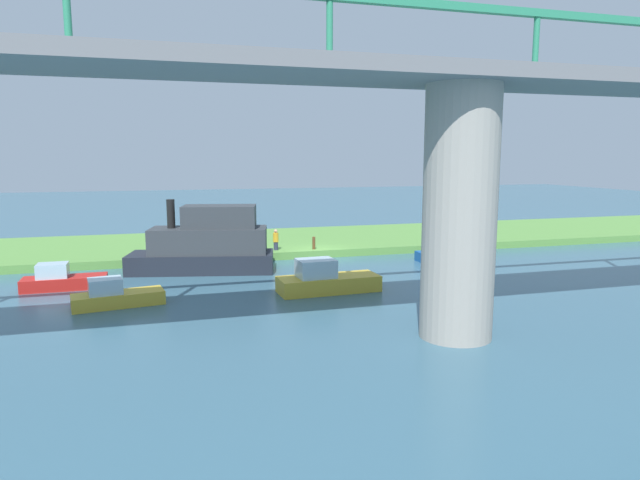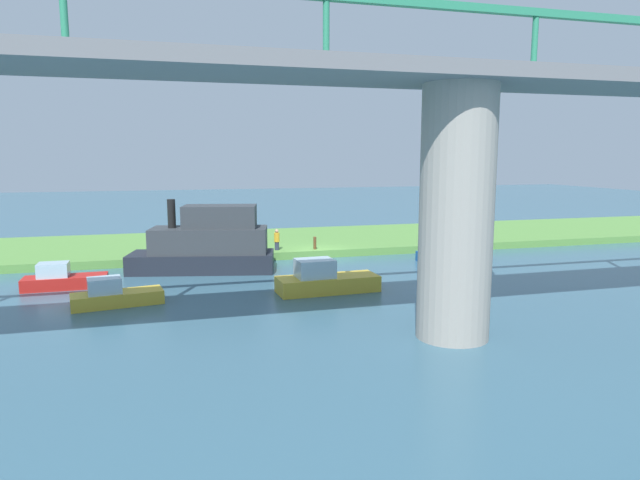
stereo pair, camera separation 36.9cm
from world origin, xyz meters
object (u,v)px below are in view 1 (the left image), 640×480
object	(u,v)px
skiff_small	(206,245)
pontoon_yellow	(326,280)
riverboat_paddlewheel	(62,280)
mooring_post	(314,243)
person_on_bank	(276,240)
motorboat_white	(446,254)
houseboat_blue	(115,296)
bridge_pylon	(459,214)

from	to	relation	value
skiff_small	pontoon_yellow	xyz separation A→B (m)	(-5.25, 6.64, -0.97)
riverboat_paddlewheel	skiff_small	bearing A→B (deg)	-162.30
riverboat_paddlewheel	mooring_post	bearing A→B (deg)	-160.19
person_on_bank	pontoon_yellow	world-z (taller)	person_on_bank
skiff_small	riverboat_paddlewheel	size ratio (longest dim) A/B	2.15
skiff_small	motorboat_white	bearing A→B (deg)	176.56
houseboat_blue	skiff_small	bearing A→B (deg)	-124.85
pontoon_yellow	bridge_pylon	bearing A→B (deg)	108.74
bridge_pylon	riverboat_paddlewheel	distance (m)	20.01
skiff_small	motorboat_white	world-z (taller)	skiff_small
person_on_bank	riverboat_paddlewheel	size ratio (longest dim) A/B	0.34
skiff_small	pontoon_yellow	world-z (taller)	skiff_small
mooring_post	bridge_pylon	bearing A→B (deg)	92.12
riverboat_paddlewheel	person_on_bank	bearing A→B (deg)	-155.00
riverboat_paddlewheel	houseboat_blue	bearing A→B (deg)	124.08
skiff_small	riverboat_paddlewheel	distance (m)	7.84
skiff_small	pontoon_yellow	size ratio (longest dim) A/B	1.70
bridge_pylon	houseboat_blue	bearing A→B (deg)	-32.59
bridge_pylon	pontoon_yellow	size ratio (longest dim) A/B	1.80
person_on_bank	skiff_small	xyz separation A→B (m)	(4.79, 3.32, 0.36)
mooring_post	pontoon_yellow	xyz separation A→B (m)	(2.04, 9.57, -0.32)
motorboat_white	pontoon_yellow	bearing A→B (deg)	30.37
skiff_small	riverboat_paddlewheel	world-z (taller)	skiff_small
motorboat_white	person_on_bank	bearing A→B (deg)	-22.40
mooring_post	riverboat_paddlewheel	world-z (taller)	mooring_post
person_on_bank	skiff_small	distance (m)	5.84
skiff_small	houseboat_blue	xyz separation A→B (m)	(4.56, 6.55, -1.10)
riverboat_paddlewheel	motorboat_white	world-z (taller)	riverboat_paddlewheel
person_on_bank	houseboat_blue	world-z (taller)	person_on_bank
houseboat_blue	motorboat_white	distance (m)	20.40
bridge_pylon	person_on_bank	xyz separation A→B (m)	(3.15, -17.87, -3.38)
person_on_bank	mooring_post	bearing A→B (deg)	171.12
bridge_pylon	motorboat_white	size ratio (longest dim) A/B	2.25
bridge_pylon	mooring_post	distance (m)	17.87
mooring_post	skiff_small	distance (m)	7.88
person_on_bank	riverboat_paddlewheel	distance (m)	13.46
person_on_bank	skiff_small	world-z (taller)	skiff_small
bridge_pylon	mooring_post	bearing A→B (deg)	-87.88
pontoon_yellow	motorboat_white	distance (m)	11.34
bridge_pylon	skiff_small	xyz separation A→B (m)	(7.94, -14.54, -3.01)
riverboat_paddlewheel	pontoon_yellow	bearing A→B (deg)	161.33
houseboat_blue	riverboat_paddlewheel	size ratio (longest dim) A/B	1.02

